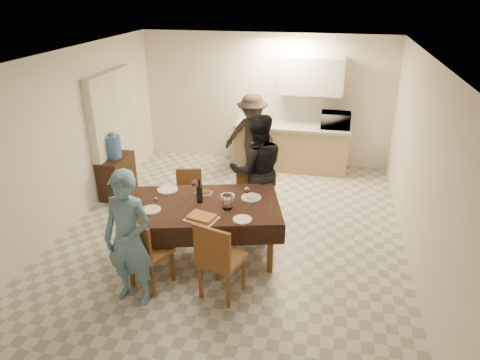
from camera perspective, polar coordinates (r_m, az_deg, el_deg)
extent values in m
cube|color=silver|center=(6.53, -1.01, -7.02)|extent=(5.00, 6.00, 0.02)
cube|color=white|center=(5.62, -1.21, 16.14)|extent=(5.00, 6.00, 0.02)
cube|color=silver|center=(8.77, 3.36, 10.61)|extent=(5.00, 0.02, 2.60)
cube|color=silver|center=(3.46, -12.61, -14.23)|extent=(5.00, 0.02, 2.60)
cube|color=silver|center=(6.93, -21.78, 4.96)|extent=(0.02, 6.00, 2.60)
cube|color=silver|center=(5.95, 23.09, 1.59)|extent=(0.02, 6.00, 2.60)
cube|color=silver|center=(7.93, -16.46, 6.21)|extent=(0.15, 1.40, 2.10)
cube|color=tan|center=(8.66, 6.82, 4.25)|extent=(2.20, 0.60, 0.86)
cube|color=#9E9E9A|center=(8.51, 6.98, 7.12)|extent=(2.24, 0.64, 0.05)
cube|color=silver|center=(8.39, 9.51, 13.52)|extent=(1.20, 0.34, 0.70)
cube|color=black|center=(5.69, -5.01, -3.39)|extent=(2.25, 1.66, 0.04)
cube|color=brown|center=(5.88, -4.87, -6.78)|extent=(0.07, 0.07, 0.75)
cube|color=brown|center=(5.39, -11.85, -9.40)|extent=(0.56, 0.56, 0.05)
cube|color=brown|center=(5.10, -12.96, -8.18)|extent=(0.42, 0.19, 0.47)
cube|color=brown|center=(5.11, -2.40, -10.47)|extent=(0.58, 0.58, 0.06)
cube|color=brown|center=(4.78, -3.08, -9.19)|extent=(0.46, 0.17, 0.50)
cube|color=brown|center=(6.61, -6.81, -2.65)|extent=(0.47, 0.47, 0.05)
cube|color=brown|center=(6.35, -7.41, -1.50)|extent=(0.39, 0.13, 0.42)
cube|color=brown|center=(6.38, 0.89, -3.25)|extent=(0.43, 0.43, 0.05)
cube|color=brown|center=(6.11, 0.57, -2.03)|extent=(0.41, 0.06, 0.44)
cube|color=black|center=(7.83, -16.07, 0.52)|extent=(0.38, 0.76, 0.71)
cylinder|color=#4B76C9|center=(7.63, -16.55, 4.27)|extent=(0.26, 0.26, 0.39)
cylinder|color=white|center=(5.51, -1.71, -2.92)|extent=(0.13, 0.13, 0.19)
cube|color=#B38134|center=(5.32, -5.16, -4.97)|extent=(0.45, 0.38, 0.05)
cylinder|color=white|center=(5.74, -1.65, -2.36)|extent=(0.19, 0.19, 0.07)
cylinder|color=white|center=(5.92, -4.72, -1.76)|extent=(0.20, 0.20, 0.03)
cylinder|color=white|center=(5.62, -11.78, -3.90)|extent=(0.25, 0.25, 0.01)
cylinder|color=white|center=(5.29, 0.32, -5.28)|extent=(0.24, 0.24, 0.01)
cylinder|color=white|center=(6.11, -9.63, -1.26)|extent=(0.29, 0.29, 0.02)
cylinder|color=white|center=(5.80, 1.51, -2.36)|extent=(0.27, 0.27, 0.02)
imported|color=silver|center=(8.43, 12.64, 7.80)|extent=(0.55, 0.37, 0.30)
imported|color=#5582A0|center=(5.01, -14.60, -7.66)|extent=(0.63, 0.45, 1.65)
imported|color=black|center=(6.45, 2.30, 1.31)|extent=(1.03, 0.91, 1.75)
imported|color=black|center=(8.20, 1.63, 5.97)|extent=(1.03, 0.59, 1.60)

